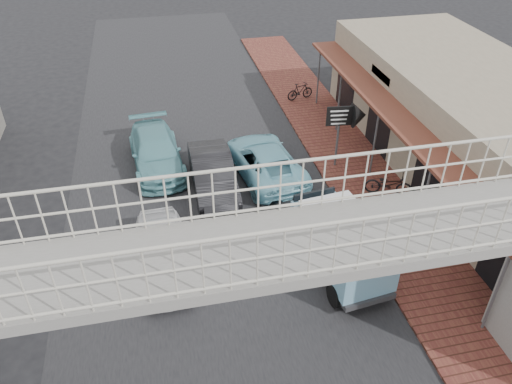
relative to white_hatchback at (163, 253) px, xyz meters
name	(u,v)px	position (x,y,z in m)	size (l,w,h in m)	color
ground	(222,291)	(1.64, -1.35, -0.70)	(120.00, 120.00, 0.00)	black
road_strip	(222,291)	(1.64, -1.35, -0.69)	(10.00, 60.00, 0.01)	black
sidewalk	(380,206)	(8.14, 1.65, -0.65)	(3.00, 40.00, 0.10)	brown
shophouse_row	(485,135)	(12.61, 2.65, 1.31)	(7.20, 18.00, 4.00)	gray
footbridge	(247,323)	(1.64, -5.35, 2.48)	(16.40, 2.40, 6.34)	gray
white_hatchback	(163,253)	(0.00, 0.00, 0.00)	(1.64, 4.08, 1.39)	white
dark_sedan	(213,174)	(2.18, 4.07, 0.04)	(1.56, 4.48, 1.48)	black
angkot_curb	(265,160)	(4.40, 4.75, -0.02)	(2.25, 4.88, 1.36)	#78BED0
angkot_far	(156,152)	(0.12, 6.32, 0.01)	(1.97, 4.85, 1.41)	#69AEB7
angkot_van	(342,239)	(5.45, -1.18, 0.55)	(2.27, 4.18, 1.96)	black
motorcycle_near	(389,184)	(8.66, 2.23, -0.13)	(0.62, 1.78, 0.93)	black
motorcycle_far	(300,91)	(7.83, 11.32, -0.15)	(0.42, 1.48, 0.89)	black
arrow_sign	(357,116)	(8.09, 4.59, 1.65)	(1.65, 1.06, 2.79)	#59595B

